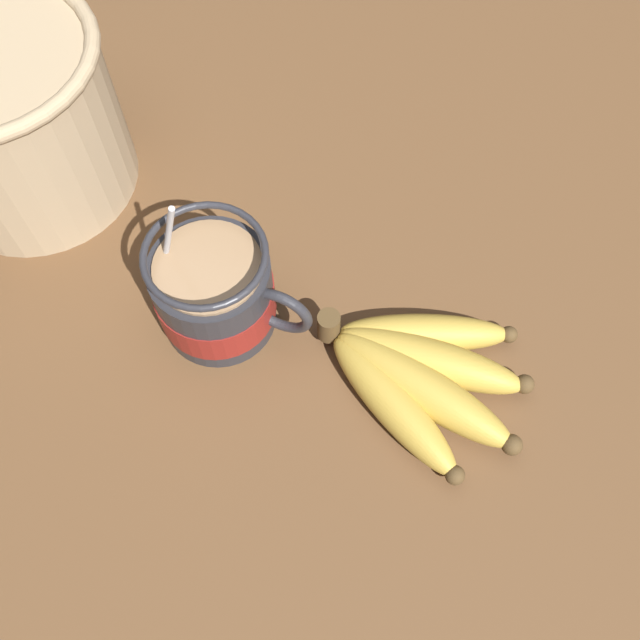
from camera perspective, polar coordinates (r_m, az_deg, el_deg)
name	(u,v)px	position (r cm, az deg, el deg)	size (l,w,h in cm)	color
table	(266,313)	(66.84, -4.38, 0.55)	(138.17, 138.17, 3.82)	brown
coffee_mug	(216,293)	(61.03, -8.35, 2.18)	(14.87, 10.29, 15.50)	#28282D
banana_bunch	(418,373)	(60.52, 7.87, -4.21)	(19.21, 16.69, 4.21)	#4C381E
woven_basket	(10,116)	(72.23, -23.58, 14.71)	(20.20, 20.20, 16.37)	tan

